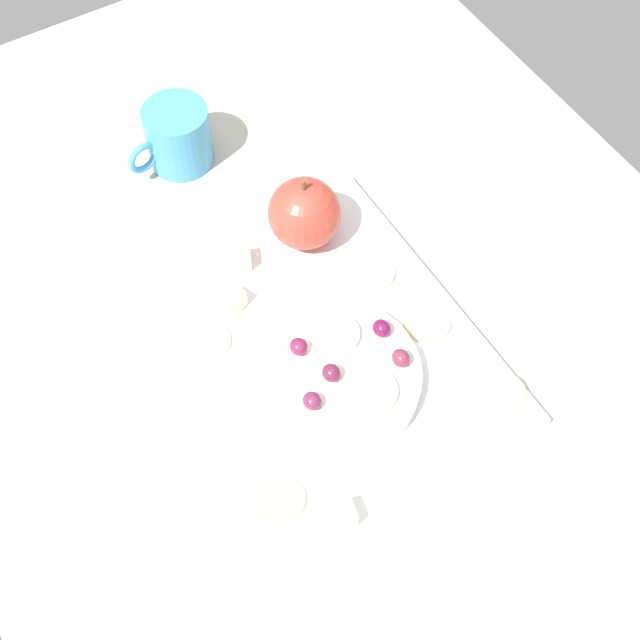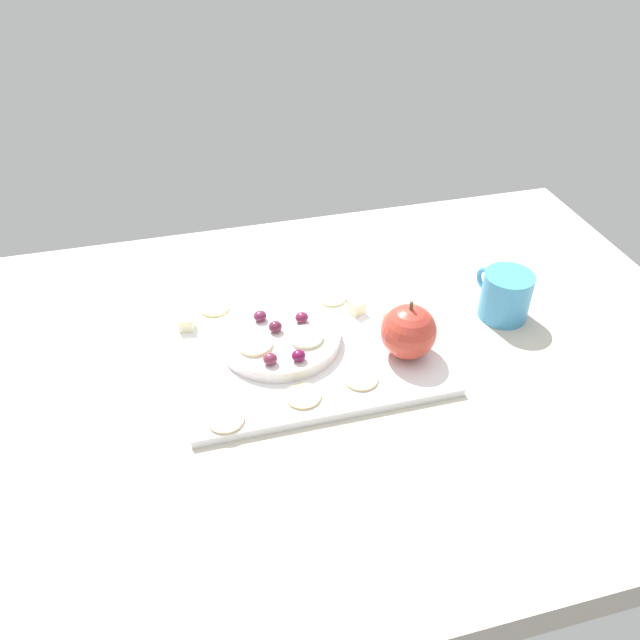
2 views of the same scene
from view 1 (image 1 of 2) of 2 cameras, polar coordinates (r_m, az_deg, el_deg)
name	(u,v)px [view 1 (image 1 of 2)]	position (r cm, az deg, el deg)	size (l,w,h in cm)	color
table	(334,335)	(100.83, 0.83, -0.90)	(117.35, 82.55, 4.79)	beige
platter	(322,351)	(96.20, 0.14, -1.89)	(36.57, 29.46, 1.25)	white
serving_dish	(331,377)	(92.91, 0.67, -3.43)	(17.75, 17.75, 1.84)	white
apple_whole	(304,214)	(100.83, -0.95, 6.42)	(7.86, 7.86, 7.86)	#BA3B2E
apple_stem	(304,185)	(97.39, -0.99, 8.12)	(0.50, 0.50, 1.20)	brown
cheese_cube_0	(233,300)	(98.02, -5.26, 1.22)	(2.12, 2.12, 2.12)	#ECF1C3
cheese_cube_1	(241,259)	(101.06, -4.79, 3.69)	(2.12, 2.12, 2.12)	#F6EBC8
cheese_cube_2	(343,515)	(86.56, 1.41, -11.65)	(2.12, 2.12, 2.12)	#F8F3BE
cracker_0	(502,393)	(94.51, 10.86, -4.34)	(4.75, 4.75, 0.40)	#D4B486
cracker_1	(373,272)	(100.87, 3.19, 2.89)	(4.75, 4.75, 0.40)	#DDC488
cracker_2	(280,499)	(88.13, -2.44, -10.68)	(4.75, 4.75, 0.40)	#D4C07C
cracker_3	(207,342)	(96.47, -6.79, -1.34)	(4.75, 4.75, 0.40)	beige
cracker_4	(427,323)	(97.64, 6.47, -0.21)	(4.75, 4.75, 0.40)	#D7C583
grape_0	(312,401)	(89.66, -0.48, -4.88)	(1.94, 1.75, 1.58)	#6B2344
grape_1	(382,328)	(93.98, 3.72, -0.49)	(1.94, 1.75, 1.64)	maroon
grape_2	(331,373)	(91.08, 0.68, -3.19)	(1.94, 1.75, 1.71)	#5F1F39
grape_3	(401,358)	(92.26, 4.88, -2.29)	(1.94, 1.75, 1.69)	maroon
grape_4	(299,347)	(92.66, -1.29, -1.61)	(1.94, 1.75, 1.63)	maroon
apple_slice_0	(372,391)	(90.86, 3.14, -4.29)	(4.99, 4.99, 0.60)	beige
apple_slice_1	(335,335)	(94.00, 0.90, -0.88)	(4.99, 4.99, 0.60)	beige
cup	(177,137)	(111.40, -8.57, 10.84)	(7.56, 10.69, 7.61)	#4094C6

